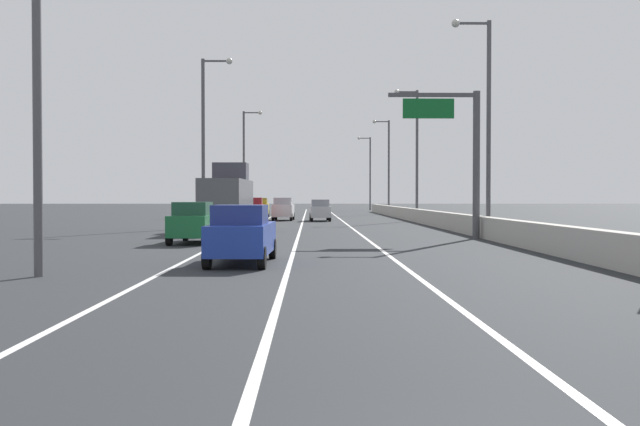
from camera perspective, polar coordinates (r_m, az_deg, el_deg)
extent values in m
plane|color=#26282B|center=(68.74, 0.37, -0.52)|extent=(320.00, 320.00, 0.00)
cube|color=silver|center=(59.88, -4.73, -0.78)|extent=(0.16, 130.00, 0.00)
cube|color=silver|center=(59.74, -1.38, -0.79)|extent=(0.16, 130.00, 0.00)
cube|color=silver|center=(59.80, 1.97, -0.78)|extent=(0.16, 130.00, 0.00)
cube|color=#B2ADA3|center=(45.63, 10.69, -0.75)|extent=(0.60, 120.00, 1.10)
cylinder|color=#47474C|center=(38.50, 11.96, 3.64)|extent=(0.36, 0.36, 7.50)
cube|color=#47474C|center=(38.39, 8.66, 8.98)|extent=(4.50, 0.20, 0.20)
cube|color=#0C5923|center=(38.15, 8.35, 7.97)|extent=(2.60, 0.10, 1.00)
cylinder|color=#4C4C51|center=(40.89, 12.87, 6.34)|extent=(0.24, 0.24, 11.56)
cube|color=#4C4C51|center=(41.57, 11.66, 14.12)|extent=(1.80, 0.12, 0.12)
sphere|color=beige|center=(41.39, 10.41, 14.19)|extent=(0.44, 0.44, 0.44)
cylinder|color=#4C4C51|center=(66.19, 7.48, 4.41)|extent=(0.24, 0.24, 11.56)
cube|color=#4C4C51|center=(66.61, 6.72, 9.25)|extent=(1.80, 0.12, 0.12)
sphere|color=beige|center=(66.50, 5.94, 9.27)|extent=(0.44, 0.44, 0.44)
cylinder|color=#4C4C51|center=(91.82, 5.32, 3.53)|extent=(0.24, 0.24, 11.56)
cube|color=#4C4C51|center=(92.12, 4.77, 7.03)|extent=(1.80, 0.12, 0.12)
sphere|color=beige|center=(92.04, 4.21, 7.04)|extent=(0.44, 0.44, 0.44)
cylinder|color=#4C4C51|center=(117.49, 3.89, 3.03)|extent=(0.24, 0.24, 11.56)
cube|color=#4C4C51|center=(117.73, 3.45, 5.77)|extent=(1.80, 0.12, 0.12)
sphere|color=beige|center=(117.67, 3.01, 5.78)|extent=(0.44, 0.44, 0.44)
cylinder|color=#4C4C51|center=(21.36, -20.99, 11.01)|extent=(0.24, 0.24, 11.56)
cylinder|color=#4C4C51|center=(51.40, -8.99, 5.31)|extent=(0.24, 0.24, 11.56)
cube|color=#4C4C51|center=(51.99, -8.01, 11.52)|extent=(1.80, 0.12, 0.12)
sphere|color=beige|center=(51.88, -7.01, 11.55)|extent=(0.44, 0.44, 0.44)
cylinder|color=#4C4C51|center=(82.14, -5.89, 3.80)|extent=(0.24, 0.24, 11.56)
cube|color=#4C4C51|center=(82.51, -5.27, 7.71)|extent=(1.80, 0.12, 0.12)
sphere|color=beige|center=(82.45, -4.64, 7.71)|extent=(0.44, 0.44, 0.44)
cube|color=gold|center=(76.36, -4.70, 0.31)|extent=(1.97, 4.65, 1.07)
cube|color=olive|center=(75.89, -4.72, 0.94)|extent=(1.69, 2.11, 0.60)
cylinder|color=black|center=(78.28, -5.26, -0.06)|extent=(0.23, 0.68, 0.68)
cylinder|color=black|center=(78.19, -4.01, -0.06)|extent=(0.23, 0.68, 0.68)
cylinder|color=black|center=(74.57, -5.43, -0.12)|extent=(0.23, 0.68, 0.68)
cylinder|color=black|center=(74.48, -4.11, -0.12)|extent=(0.23, 0.68, 0.68)
cube|color=#1E389E|center=(23.66, -6.01, -1.95)|extent=(1.92, 4.73, 0.94)
cube|color=navy|center=(23.16, -6.16, -0.12)|extent=(1.63, 2.15, 0.60)
cylinder|color=black|center=(25.66, -7.29, -2.75)|extent=(0.24, 0.69, 0.68)
cylinder|color=black|center=(25.48, -3.68, -2.78)|extent=(0.24, 0.69, 0.68)
cylinder|color=black|center=(21.94, -8.72, -3.44)|extent=(0.24, 0.69, 0.68)
cylinder|color=black|center=(21.73, -4.50, -3.47)|extent=(0.24, 0.69, 0.68)
cube|color=#196033|center=(34.58, -9.64, -0.94)|extent=(1.84, 4.64, 0.95)
cube|color=#1C4633|center=(34.11, -9.78, 0.34)|extent=(1.57, 2.11, 0.60)
cylinder|color=black|center=(36.56, -10.32, -1.57)|extent=(0.24, 0.69, 0.68)
cylinder|color=black|center=(36.29, -7.90, -1.58)|extent=(0.24, 0.69, 0.68)
cylinder|color=black|center=(32.94, -11.55, -1.88)|extent=(0.24, 0.69, 0.68)
cylinder|color=black|center=(32.65, -8.87, -1.90)|extent=(0.24, 0.69, 0.68)
cube|color=white|center=(66.97, -2.84, 0.20)|extent=(1.92, 4.07, 1.11)
cube|color=#96969E|center=(66.56, -2.87, 0.93)|extent=(1.62, 1.86, 0.60)
cylinder|color=black|center=(68.59, -3.42, -0.24)|extent=(0.24, 0.69, 0.68)
cylinder|color=black|center=(68.48, -2.08, -0.24)|extent=(0.24, 0.69, 0.68)
cylinder|color=black|center=(65.50, -3.65, -0.31)|extent=(0.24, 0.69, 0.68)
cylinder|color=black|center=(65.38, -2.24, -0.31)|extent=(0.24, 0.69, 0.68)
cube|color=red|center=(64.26, -5.16, 0.16)|extent=(1.89, 4.62, 1.12)
cube|color=maroon|center=(63.79, -5.19, 0.92)|extent=(1.60, 2.10, 0.60)
cylinder|color=black|center=(66.14, -5.78, -0.30)|extent=(0.24, 0.69, 0.68)
cylinder|color=black|center=(66.07, -4.40, -0.30)|extent=(0.24, 0.69, 0.68)
cylinder|color=black|center=(62.48, -5.98, -0.39)|extent=(0.24, 0.69, 0.68)
cylinder|color=black|center=(62.40, -4.51, -0.39)|extent=(0.24, 0.69, 0.68)
cube|color=#B7B7BC|center=(65.15, 0.00, 0.10)|extent=(1.82, 4.36, 0.95)
cube|color=gray|center=(64.71, 0.01, 0.78)|extent=(1.55, 1.98, 0.60)
cylinder|color=black|center=(66.84, -0.72, -0.28)|extent=(0.24, 0.69, 0.68)
cylinder|color=black|center=(66.90, 0.60, -0.28)|extent=(0.24, 0.69, 0.68)
cylinder|color=black|center=(63.43, -0.64, -0.36)|extent=(0.24, 0.69, 0.68)
cylinder|color=black|center=(63.50, 0.76, -0.36)|extent=(0.24, 0.69, 0.68)
cube|color=#4C4C51|center=(45.35, -7.17, 0.87)|extent=(2.54, 8.44, 2.67)
cube|color=#3A3A45|center=(47.21, -6.89, 3.18)|extent=(2.14, 1.88, 1.10)
cylinder|color=black|center=(49.00, -7.94, -0.66)|extent=(0.24, 1.00, 1.00)
cylinder|color=black|center=(48.73, -5.33, -0.67)|extent=(0.24, 1.00, 1.00)
cylinder|color=black|center=(42.08, -9.29, -0.98)|extent=(0.24, 1.00, 1.00)
cylinder|color=black|center=(41.77, -6.26, -0.99)|extent=(0.24, 1.00, 1.00)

